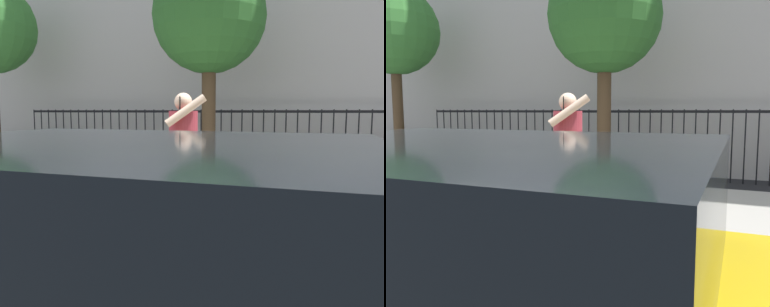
{
  "view_description": "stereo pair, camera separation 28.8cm",
  "coord_description": "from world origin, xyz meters",
  "views": [
    {
      "loc": [
        2.15,
        -3.18,
        1.57
      ],
      "look_at": [
        0.51,
        1.37,
        1.04
      ],
      "focal_mm": 36.39,
      "sensor_mm": 36.0,
      "label": 1
    },
    {
      "loc": [
        2.42,
        -3.07,
        1.57
      ],
      "look_at": [
        0.51,
        1.37,
        1.04
      ],
      "focal_mm": 36.39,
      "sensor_mm": 36.0,
      "label": 2
    }
  ],
  "objects": [
    {
      "name": "sidewalk",
      "position": [
        0.0,
        2.2,
        0.07
      ],
      "size": [
        28.0,
        4.4,
        0.15
      ],
      "primitive_type": "cube",
      "color": "#B2ADA3",
      "rests_on": "ground"
    },
    {
      "name": "street_bench",
      "position": [
        -2.6,
        3.54,
        0.65
      ],
      "size": [
        1.6,
        0.45,
        0.95
      ],
      "color": "brown",
      "rests_on": "sidewalk"
    },
    {
      "name": "iron_fence",
      "position": [
        0.0,
        5.9,
        1.02
      ],
      "size": [
        12.03,
        0.04,
        1.6
      ],
      "color": "black",
      "rests_on": "ground"
    },
    {
      "name": "street_tree_mid",
      "position": [
        -0.27,
        4.53,
        3.43
      ],
      "size": [
        2.31,
        2.31,
        4.63
      ],
      "color": "#4C3823",
      "rests_on": "ground"
    },
    {
      "name": "ground_plane",
      "position": [
        0.0,
        0.0,
        0.0
      ],
      "size": [
        60.0,
        60.0,
        0.0
      ],
      "primitive_type": "plane",
      "color": "black"
    },
    {
      "name": "pedestrian_on_phone",
      "position": [
        0.5,
        1.09,
        1.09
      ],
      "size": [
        0.59,
        0.72,
        1.63
      ],
      "color": "beige",
      "rests_on": "sidewalk"
    }
  ]
}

